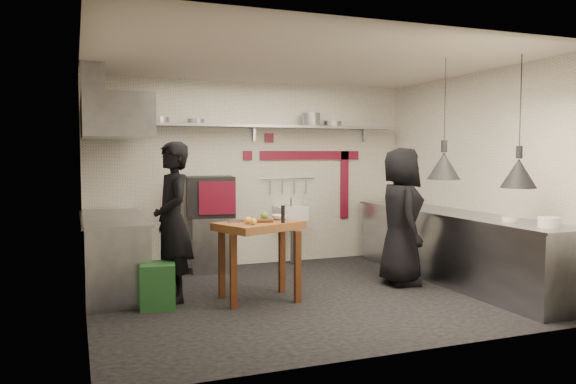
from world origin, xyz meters
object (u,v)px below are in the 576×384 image
object	(u,v)px
oven_stand	(213,243)
green_bin	(158,286)
prep_table	(259,261)
combi_oven	(210,196)
chef_right	(401,216)
chef_left	(173,222)

from	to	relation	value
oven_stand	green_bin	world-z (taller)	oven_stand
prep_table	combi_oven	bearing A→B (deg)	72.06
combi_oven	chef_right	bearing A→B (deg)	-29.94
green_bin	chef_left	distance (m)	0.75
chef_left	combi_oven	bearing A→B (deg)	147.33
chef_right	prep_table	bearing A→B (deg)	107.62
oven_stand	chef_right	world-z (taller)	chef_right
oven_stand	prep_table	size ratio (longest dim) A/B	0.87
chef_left	chef_right	size ratio (longest dim) A/B	1.03
oven_stand	chef_left	size ratio (longest dim) A/B	0.43
prep_table	chef_left	world-z (taller)	chef_left
chef_right	green_bin	bearing A→B (deg)	104.86
oven_stand	green_bin	size ratio (longest dim) A/B	1.60
prep_table	chef_right	bearing A→B (deg)	-19.59
prep_table	oven_stand	bearing A→B (deg)	70.94
chef_left	chef_right	world-z (taller)	chef_left
prep_table	chef_left	bearing A→B (deg)	137.23
green_bin	prep_table	world-z (taller)	prep_table
combi_oven	chef_right	xyz separation A→B (m)	(2.14, -1.70, -0.20)
oven_stand	chef_right	bearing A→B (deg)	-30.33
oven_stand	chef_left	distance (m)	1.76
oven_stand	combi_oven	xyz separation A→B (m)	(-0.04, 0.01, 0.69)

